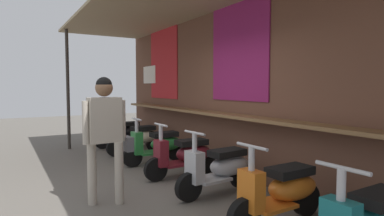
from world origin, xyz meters
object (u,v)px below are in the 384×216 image
object	(u,v)px
scooter_green	(159,145)
scooter_silver	(221,168)
scooter_cream	(139,137)
scooter_orange	(282,190)
scooter_black	(124,132)
scooter_maroon	(186,155)
shopper_with_handbag	(106,127)

from	to	relation	value
scooter_green	scooter_silver	size ratio (longest dim) A/B	1.00
scooter_cream	scooter_orange	world-z (taller)	same
scooter_cream	scooter_orange	size ratio (longest dim) A/B	1.00
scooter_cream	scooter_orange	xyz separation A→B (m)	(4.51, 0.00, 0.00)
scooter_green	scooter_black	bearing A→B (deg)	-89.96
scooter_maroon	scooter_orange	distance (m)	2.25
scooter_green	scooter_maroon	bearing A→B (deg)	90.04
scooter_maroon	scooter_silver	xyz separation A→B (m)	(1.05, -0.00, 0.00)
shopper_with_handbag	scooter_maroon	bearing A→B (deg)	-71.97
scooter_black	scooter_green	distance (m)	2.19
scooter_cream	shopper_with_handbag	bearing A→B (deg)	58.50
scooter_green	shopper_with_handbag	size ratio (longest dim) A/B	0.82
scooter_cream	scooter_orange	bearing A→B (deg)	87.35
scooter_black	shopper_with_handbag	world-z (taller)	shopper_with_handbag
scooter_black	scooter_silver	world-z (taller)	same
scooter_cream	scooter_silver	size ratio (longest dim) A/B	1.00
scooter_silver	shopper_with_handbag	world-z (taller)	shopper_with_handbag
shopper_with_handbag	scooter_cream	bearing A→B (deg)	-31.51
scooter_cream	shopper_with_handbag	xyz separation A→B (m)	(2.85, -1.57, 0.66)
scooter_cream	scooter_silver	bearing A→B (deg)	87.35
scooter_black	scooter_orange	xyz separation A→B (m)	(5.56, 0.00, 0.00)
scooter_green	scooter_silver	distance (m)	2.17
scooter_black	scooter_maroon	bearing A→B (deg)	89.01
scooter_cream	scooter_maroon	distance (m)	2.26
scooter_green	scooter_maroon	size ratio (longest dim) A/B	1.00
scooter_black	scooter_silver	distance (m)	4.36
scooter_black	scooter_cream	bearing A→B (deg)	89.01
shopper_with_handbag	scooter_green	bearing A→B (deg)	-45.25
scooter_orange	scooter_green	bearing A→B (deg)	-90.62
scooter_black	shopper_with_handbag	size ratio (longest dim) A/B	0.82
scooter_green	scooter_maroon	world-z (taller)	same
scooter_maroon	shopper_with_handbag	world-z (taller)	shopper_with_handbag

